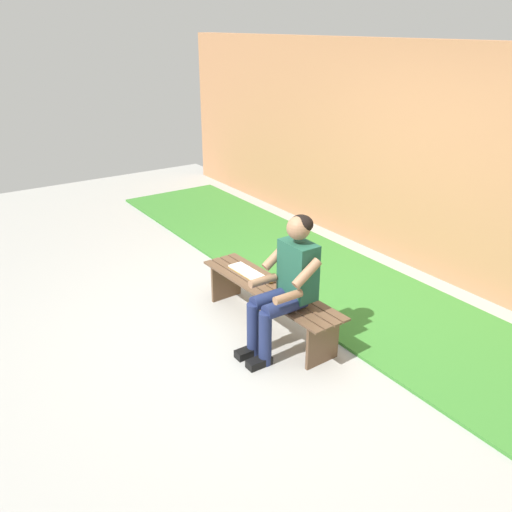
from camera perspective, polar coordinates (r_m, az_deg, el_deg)
name	(u,v)px	position (r m, az deg, el deg)	size (l,w,h in m)	color
ground_plane	(126,310)	(5.64, -13.64, -5.61)	(10.00, 7.00, 0.04)	#9E9E99
grass_strip	(356,294)	(5.81, 10.54, -4.02)	(9.00, 1.58, 0.03)	#387A2D
brick_wall	(408,156)	(6.55, 15.88, 10.23)	(9.50, 0.24, 2.51)	#B27A51
bench_near	(269,296)	(5.01, 1.42, -4.32)	(1.72, 0.45, 0.42)	brown
person_seated	(287,281)	(4.53, 3.28, -2.67)	(0.50, 0.69, 1.23)	#1E513D
apple	(270,279)	(5.03, 1.53, -2.45)	(0.08, 0.08, 0.08)	gold
book_open	(246,271)	(5.25, -1.05, -1.65)	(0.42, 0.17, 0.02)	white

